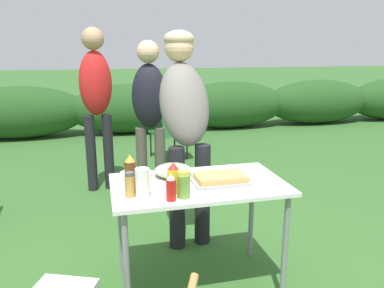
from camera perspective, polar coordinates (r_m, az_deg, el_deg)
name	(u,v)px	position (r m, az deg, el deg)	size (l,w,h in m)	color
ground_plane	(198,284)	(2.74, 0.92, -20.61)	(60.00, 60.00, 0.00)	#336028
shrub_hedge	(131,108)	(7.28, -9.21, 5.37)	(14.40, 0.90, 0.94)	#234C1E
folding_table	(198,194)	(2.42, 0.98, -7.63)	(1.10, 0.64, 0.74)	silver
food_tray	(221,179)	(2.39, 4.37, -5.32)	(0.36, 0.23, 0.06)	#9E9EA3
plate_stack	(136,175)	(2.50, -8.53, -4.76)	(0.21, 0.21, 0.04)	white
mixing_bowl	(173,170)	(2.51, -2.91, -4.04)	(0.25, 0.25, 0.08)	#ADBC99
paper_cup_stack	(143,183)	(2.14, -7.54, -5.99)	(0.08, 0.08, 0.18)	white
mustard_bottle	(173,179)	(2.20, -2.85, -5.28)	(0.07, 0.07, 0.19)	yellow
relish_jar	(184,185)	(2.14, -1.28, -6.21)	(0.08, 0.08, 0.16)	olive
spice_jar	(130,185)	(2.18, -9.45, -6.15)	(0.06, 0.06, 0.15)	#B2893D
hot_sauce_bottle	(140,181)	(2.26, -8.00, -5.65)	(0.08, 0.08, 0.13)	#CC4214
ketchup_bottle	(171,188)	(2.10, -3.22, -6.67)	(0.06, 0.06, 0.16)	red
beer_bottle	(130,171)	(2.33, -9.38, -4.13)	(0.07, 0.07, 0.21)	brown
standing_person_in_red_jacket	(185,114)	(2.96, -1.12, 4.57)	(0.44, 0.55, 1.71)	black
standing_person_in_dark_puffer	(150,107)	(3.78, -6.49, 5.59)	(0.40, 0.33, 1.65)	#4C473D
standing_person_in_navy_coat	(96,93)	(4.23, -14.40, 7.47)	(0.38, 0.29, 1.80)	black
camp_chair_near_hedge	(172,128)	(5.37, -3.11, 2.40)	(0.61, 0.69, 0.83)	#19602D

